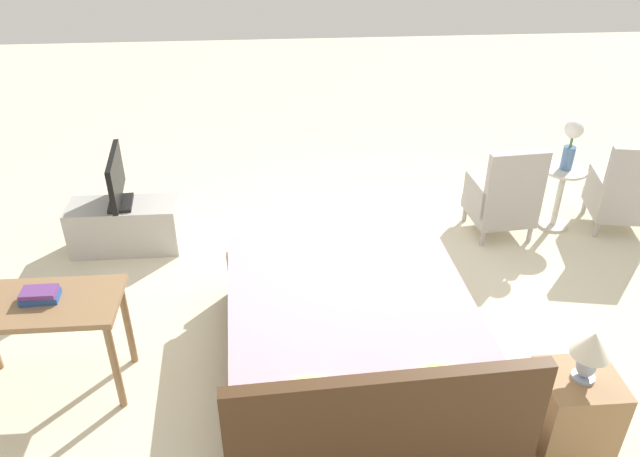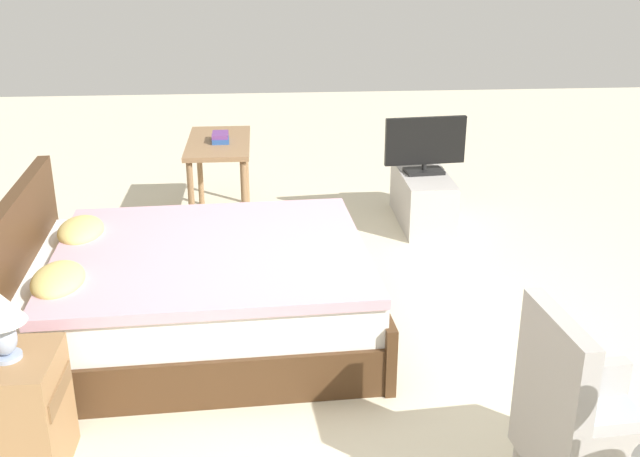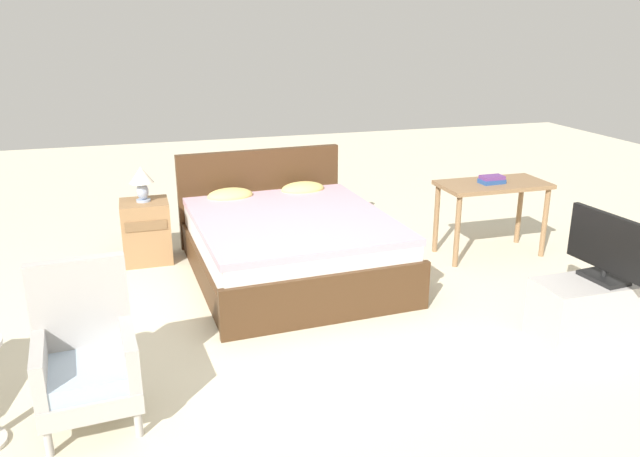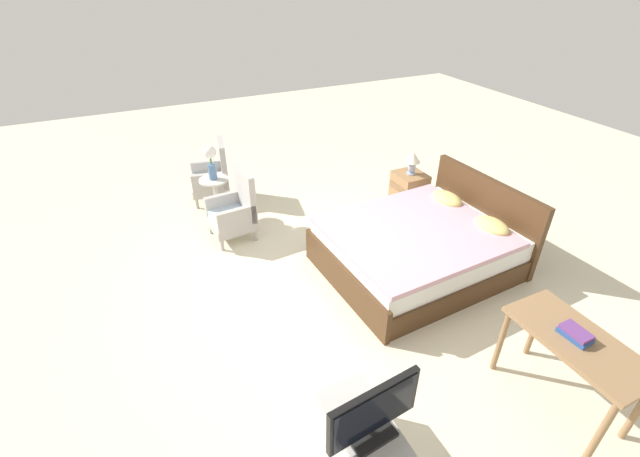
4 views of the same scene
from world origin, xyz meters
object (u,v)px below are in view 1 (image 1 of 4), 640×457
(side_table, at_px, (560,191))
(book_stack, at_px, (40,295))
(nightstand, at_px, (572,414))
(tv_flatscreen, at_px, (116,180))
(armchair_by_window_right, at_px, (504,199))
(vanity_desk, at_px, (39,315))
(flower_vase, at_px, (572,139))
(bed, at_px, (353,346))
(armchair_by_window_left, at_px, (624,195))
(tv_stand, at_px, (125,226))
(table_lamp, at_px, (591,349))

(side_table, height_order, book_stack, book_stack)
(nightstand, height_order, tv_flatscreen, tv_flatscreen)
(armchair_by_window_right, distance_m, vanity_desk, 4.01)
(side_table, xyz_separation_m, nightstand, (0.99, 2.58, -0.09))
(flower_vase, bearing_deg, nightstand, 68.99)
(bed, xyz_separation_m, tv_flatscreen, (1.85, -1.82, 0.40))
(nightstand, relative_size, tv_flatscreen, 0.85)
(bed, height_order, vanity_desk, bed)
(armchair_by_window_right, bearing_deg, side_table, -169.58)
(armchair_by_window_left, height_order, flower_vase, flower_vase)
(side_table, distance_m, tv_flatscreen, 4.07)
(tv_flatscreen, relative_size, book_stack, 2.92)
(flower_vase, bearing_deg, tv_stand, 0.99)
(armchair_by_window_right, bearing_deg, vanity_desk, 25.05)
(armchair_by_window_left, bearing_deg, book_stack, 19.43)
(bed, xyz_separation_m, armchair_by_window_right, (-1.62, -1.78, 0.08))
(table_lamp, relative_size, tv_flatscreen, 0.48)
(armchair_by_window_right, xyz_separation_m, side_table, (-0.58, -0.11, 0.01))
(armchair_by_window_right, height_order, vanity_desk, armchair_by_window_right)
(armchair_by_window_right, bearing_deg, nightstand, 80.65)
(bed, bearing_deg, flower_vase, -139.38)
(tv_stand, distance_m, book_stack, 1.80)
(side_table, relative_size, table_lamp, 1.86)
(side_table, distance_m, flower_vase, 0.52)
(armchair_by_window_right, height_order, tv_stand, armchair_by_window_right)
(armchair_by_window_right, distance_m, nightstand, 2.50)
(bed, relative_size, vanity_desk, 2.09)
(vanity_desk, bearing_deg, armchair_by_window_left, -160.49)
(bed, distance_m, book_stack, 2.03)
(nightstand, height_order, book_stack, book_stack)
(bed, relative_size, armchair_by_window_left, 2.37)
(armchair_by_window_right, relative_size, tv_flatscreen, 1.33)
(tv_stand, xyz_separation_m, vanity_desk, (0.15, 1.73, 0.39))
(flower_vase, relative_size, tv_flatscreen, 0.69)
(bed, bearing_deg, armchair_by_window_right, -132.27)
(bed, bearing_deg, tv_flatscreen, -44.44)
(book_stack, bearing_deg, vanity_desk, 30.28)
(tv_flatscreen, bearing_deg, tv_stand, -174.35)
(tv_flatscreen, bearing_deg, flower_vase, -179.01)
(tv_stand, bearing_deg, bed, 135.52)
(flower_vase, xyz_separation_m, book_stack, (4.18, 1.78, -0.15))
(table_lamp, height_order, book_stack, table_lamp)
(book_stack, bearing_deg, tv_flatscreen, -93.99)
(bed, bearing_deg, tv_stand, -44.48)
(armchair_by_window_left, height_order, table_lamp, table_lamp)
(armchair_by_window_left, distance_m, book_stack, 5.05)
(bed, bearing_deg, vanity_desk, -2.49)
(tv_flatscreen, xyz_separation_m, vanity_desk, (0.15, 1.73, -0.08))
(armchair_by_window_left, relative_size, side_table, 1.50)
(tv_stand, xyz_separation_m, book_stack, (0.12, 1.71, 0.54))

